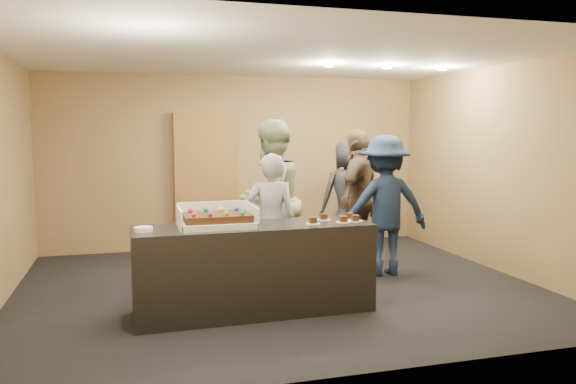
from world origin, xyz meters
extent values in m
plane|color=black|center=(0.00, 0.00, 0.00)|extent=(6.00, 6.00, 0.00)
plane|color=white|center=(0.00, 0.00, 2.70)|extent=(6.00, 6.00, 0.00)
cube|color=#947248|center=(0.00, 2.50, 1.35)|extent=(6.00, 0.04, 2.70)
cube|color=#947248|center=(0.00, -2.50, 1.35)|extent=(6.00, 0.04, 2.70)
cube|color=#947248|center=(3.00, 0.00, 1.35)|extent=(0.04, 5.00, 2.70)
cube|color=black|center=(-0.48, -0.83, 0.45)|extent=(2.41, 0.75, 0.90)
cube|color=brown|center=(-0.53, 2.41, 1.06)|extent=(0.97, 0.15, 2.13)
cube|color=white|center=(-0.85, -0.83, 0.93)|extent=(0.74, 0.51, 0.06)
cube|color=white|center=(-1.22, -0.83, 1.00)|extent=(0.02, 0.51, 0.20)
cube|color=white|center=(-0.48, -0.83, 1.00)|extent=(0.02, 0.51, 0.20)
cube|color=white|center=(-0.85, -0.57, 1.01)|extent=(0.74, 0.02, 0.22)
cube|color=#34170B|center=(-0.85, -0.83, 0.99)|extent=(0.65, 0.45, 0.07)
sphere|color=#E41A51|center=(-1.09, -0.67, 1.05)|extent=(0.05, 0.05, 0.05)
sphere|color=#178F1D|center=(-0.94, -0.67, 1.05)|extent=(0.05, 0.05, 0.05)
sphere|color=yellow|center=(-0.78, -0.67, 1.05)|extent=(0.05, 0.05, 0.05)
sphere|color=blue|center=(-0.62, -0.67, 1.05)|extent=(0.05, 0.05, 0.05)
sphere|color=#FB2415|center=(-1.09, -0.98, 1.05)|extent=(0.05, 0.05, 0.05)
sphere|color=#B62795|center=(-0.94, -0.98, 1.05)|extent=(0.05, 0.05, 0.05)
sphere|color=orange|center=(-0.78, -0.98, 1.05)|extent=(0.05, 0.05, 0.05)
sphere|color=#24B662|center=(-0.62, -0.98, 1.05)|extent=(0.05, 0.05, 0.05)
cylinder|color=white|center=(-1.56, -0.90, 0.92)|extent=(0.18, 0.18, 0.04)
cylinder|color=white|center=(0.12, -0.93, 0.90)|extent=(0.15, 0.15, 0.01)
cube|color=#34170B|center=(0.12, -0.93, 0.94)|extent=(0.07, 0.06, 0.06)
cylinder|color=white|center=(0.31, -0.72, 0.90)|extent=(0.15, 0.15, 0.01)
cube|color=#34170B|center=(0.31, -0.72, 0.94)|extent=(0.07, 0.06, 0.06)
cylinder|color=white|center=(0.45, -0.93, 0.90)|extent=(0.15, 0.15, 0.01)
cube|color=#34170B|center=(0.45, -0.93, 0.94)|extent=(0.07, 0.06, 0.06)
cylinder|color=white|center=(0.60, -0.74, 0.90)|extent=(0.15, 0.15, 0.01)
cube|color=#34170B|center=(0.60, -0.74, 0.94)|extent=(0.07, 0.06, 0.06)
cylinder|color=white|center=(0.60, -0.90, 0.90)|extent=(0.15, 0.15, 0.01)
cube|color=#34170B|center=(0.60, -0.90, 0.94)|extent=(0.07, 0.06, 0.06)
imported|color=#939397|center=(-0.13, -0.16, 0.80)|extent=(0.64, 0.48, 1.59)
imported|color=#9CAE7E|center=(-0.01, 0.34, 0.99)|extent=(1.22, 1.17, 1.98)
imported|color=#17253F|center=(1.46, 0.21, 0.89)|extent=(1.20, 0.75, 1.79)
imported|color=brown|center=(1.32, 0.73, 0.93)|extent=(1.08, 1.10, 1.86)
imported|color=#27282C|center=(1.47, 1.43, 0.87)|extent=(0.88, 0.61, 1.74)
cylinder|color=#FFEAC6|center=(0.80, 0.50, 2.67)|extent=(0.12, 0.12, 0.03)
cylinder|color=#FFEAC6|center=(1.60, 0.50, 2.67)|extent=(0.12, 0.12, 0.03)
cylinder|color=#FFEAC6|center=(2.40, 0.50, 2.67)|extent=(0.12, 0.12, 0.03)
camera|label=1|loc=(-1.67, -6.29, 1.85)|focal=35.00mm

